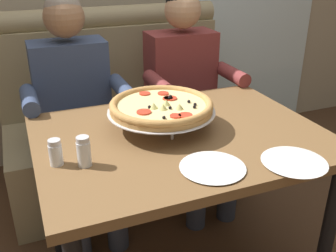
% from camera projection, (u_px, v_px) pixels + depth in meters
% --- Properties ---
extents(booth_bench, '(1.47, 0.78, 1.13)m').
position_uv_depth(booth_bench, '(124.00, 127.00, 2.54)').
color(booth_bench, '#998966').
rests_on(booth_bench, ground_plane).
extents(dining_table, '(1.19, 0.89, 0.76)m').
position_uv_depth(dining_table, '(181.00, 153.00, 1.66)').
color(dining_table, brown).
rests_on(dining_table, ground_plane).
extents(diner_left, '(0.54, 0.64, 1.27)m').
position_uv_depth(diner_left, '(75.00, 103.00, 2.07)').
color(diner_left, '#2D3342').
rests_on(diner_left, ground_plane).
extents(diner_right, '(0.54, 0.64, 1.27)m').
position_uv_depth(diner_right, '(188.00, 88.00, 2.30)').
color(diner_right, '#2D3342').
rests_on(diner_right, ground_plane).
extents(pizza, '(0.46, 0.46, 0.13)m').
position_uv_depth(pizza, '(161.00, 107.00, 1.63)').
color(pizza, silver).
rests_on(pizza, dining_table).
extents(shaker_pepper_flakes, '(0.05, 0.05, 0.11)m').
position_uv_depth(shaker_pepper_flakes, '(84.00, 154.00, 1.36)').
color(shaker_pepper_flakes, white).
rests_on(shaker_pepper_flakes, dining_table).
extents(shaker_oregano, '(0.05, 0.05, 0.10)m').
position_uv_depth(shaker_oregano, '(56.00, 154.00, 1.37)').
color(shaker_oregano, white).
rests_on(shaker_oregano, dining_table).
extents(plate_near_left, '(0.24, 0.24, 0.02)m').
position_uv_depth(plate_near_left, '(294.00, 160.00, 1.40)').
color(plate_near_left, white).
rests_on(plate_near_left, dining_table).
extents(plate_near_right, '(0.24, 0.24, 0.02)m').
position_uv_depth(plate_near_right, '(213.00, 166.00, 1.36)').
color(plate_near_right, white).
rests_on(plate_near_right, dining_table).
extents(patio_chair, '(0.43, 0.43, 0.86)m').
position_uv_depth(patio_chair, '(206.00, 48.00, 4.00)').
color(patio_chair, black).
rests_on(patio_chair, ground_plane).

